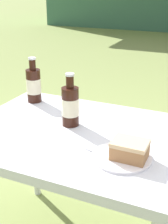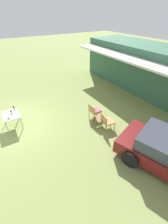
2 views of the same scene
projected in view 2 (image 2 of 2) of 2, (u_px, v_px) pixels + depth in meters
The scene contains 10 objects.
ground_plane at pixel (15, 126), 7.61m from camera, with size 60.00×60.00×0.00m, color olive.
cabin_building at pixel (153, 69), 10.25m from camera, with size 10.94×4.41×2.94m.
wicker_chair_cushioned at pixel (94, 110), 8.00m from camera, with size 0.57×0.54×0.77m.
wicker_chair_plain at pixel (107, 121), 7.25m from camera, with size 0.66×0.63×0.77m.
garden_side_table at pixel (100, 119), 7.49m from camera, with size 0.52×0.50×0.39m.
patio_table at pixel (11, 116), 7.25m from camera, with size 0.95×0.73×0.69m.
cake_on_plate at pixel (9, 118), 6.95m from camera, with size 0.22×0.22×0.08m.
cola_bottle_near at pixel (11, 112), 7.21m from camera, with size 0.08×0.08×0.24m.
cola_bottle_far at pixel (14, 108), 7.51m from camera, with size 0.08×0.08×0.24m.
fork at pixel (8, 118), 7.01m from camera, with size 0.18×0.05×0.01m.
Camera 2 is at (6.86, -0.09, 4.88)m, focal length 24.00 mm.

